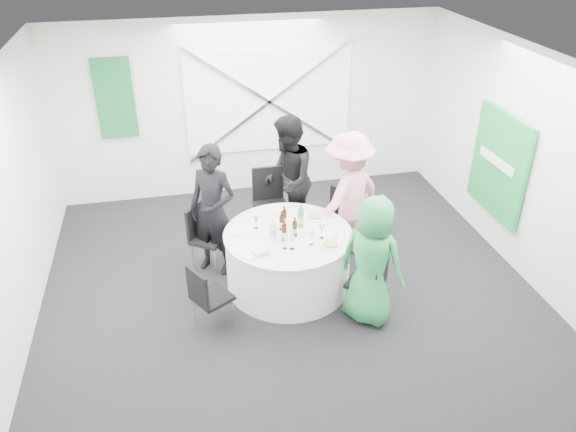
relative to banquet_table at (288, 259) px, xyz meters
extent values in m
plane|color=black|center=(0.00, -0.20, -0.38)|extent=(6.00, 6.00, 0.00)
plane|color=white|center=(0.00, -0.20, 2.42)|extent=(6.00, 6.00, 0.00)
plane|color=white|center=(0.00, 2.80, 1.02)|extent=(6.00, 0.00, 6.00)
plane|color=white|center=(0.00, -3.20, 1.02)|extent=(6.00, 0.00, 6.00)
plane|color=white|center=(-3.00, -0.20, 1.02)|extent=(0.00, 6.00, 6.00)
plane|color=white|center=(3.00, -0.20, 1.02)|extent=(0.00, 6.00, 6.00)
cube|color=silver|center=(0.30, 2.76, 1.12)|extent=(2.60, 0.03, 1.60)
cube|color=silver|center=(0.30, 2.72, 1.12)|extent=(2.63, 0.05, 1.84)
cube|color=silver|center=(0.30, 2.72, 1.12)|extent=(2.63, 0.05, 1.84)
cube|color=#14652A|center=(-2.00, 2.75, 1.32)|extent=(0.55, 0.04, 1.20)
cube|color=green|center=(2.94, 0.40, 0.82)|extent=(0.05, 1.20, 1.40)
cylinder|color=silver|center=(0.00, 0.00, -0.01)|extent=(1.52, 1.52, 0.74)
cylinder|color=silver|center=(0.00, 0.00, 0.37)|extent=(1.56, 1.56, 0.02)
cube|color=black|center=(0.01, 1.15, 0.11)|extent=(0.46, 0.46, 0.06)
cube|color=black|center=(0.01, 1.37, 0.39)|extent=(0.44, 0.05, 0.50)
cylinder|color=silver|center=(0.19, 1.34, -0.14)|extent=(0.02, 0.02, 0.47)
cylinder|color=silver|center=(-0.18, 1.34, -0.14)|extent=(0.02, 0.02, 0.47)
cylinder|color=silver|center=(0.19, 0.96, -0.14)|extent=(0.02, 0.02, 0.47)
cylinder|color=silver|center=(-0.18, 0.96, -0.14)|extent=(0.02, 0.02, 0.47)
cube|color=black|center=(-0.92, 0.62, 0.04)|extent=(0.55, 0.55, 0.05)
cube|color=black|center=(-1.07, 0.73, 0.28)|extent=(0.24, 0.33, 0.42)
cylinder|color=silver|center=(-0.96, 0.84, -0.18)|extent=(0.02, 0.02, 0.40)
cylinder|color=silver|center=(-1.14, 0.58, -0.18)|extent=(0.02, 0.02, 0.40)
cylinder|color=silver|center=(-0.70, 0.66, -0.18)|extent=(0.02, 0.02, 0.40)
cylinder|color=silver|center=(-0.88, 0.40, -0.18)|extent=(0.02, 0.02, 0.40)
cube|color=black|center=(0.78, 0.67, 0.04)|extent=(0.56, 0.56, 0.05)
cube|color=black|center=(0.93, 0.79, 0.28)|extent=(0.27, 0.31, 0.42)
cylinder|color=silver|center=(1.01, 0.65, -0.18)|extent=(0.02, 0.02, 0.40)
cylinder|color=silver|center=(0.80, 0.89, -0.18)|extent=(0.02, 0.02, 0.40)
cylinder|color=silver|center=(0.77, 0.44, -0.18)|extent=(0.02, 0.02, 0.40)
cylinder|color=silver|center=(0.56, 0.69, -0.18)|extent=(0.02, 0.02, 0.40)
cube|color=black|center=(0.76, -0.70, 0.03)|extent=(0.54, 0.54, 0.05)
cube|color=black|center=(0.89, -0.82, 0.25)|extent=(0.27, 0.29, 0.41)
cylinder|color=silver|center=(0.77, -0.91, -0.19)|extent=(0.02, 0.02, 0.39)
cylinder|color=silver|center=(0.97, -0.69, -0.19)|extent=(0.02, 0.02, 0.39)
cylinder|color=silver|center=(0.54, -0.71, -0.19)|extent=(0.02, 0.02, 0.39)
cylinder|color=silver|center=(0.75, -0.48, -0.19)|extent=(0.02, 0.02, 0.39)
cube|color=black|center=(-0.99, -0.58, 0.02)|extent=(0.52, 0.52, 0.04)
cube|color=black|center=(-1.15, -0.67, 0.25)|extent=(0.21, 0.33, 0.40)
cylinder|color=silver|center=(-1.20, -0.53, -0.19)|extent=(0.02, 0.02, 0.39)
cylinder|color=silver|center=(-1.04, -0.79, -0.19)|extent=(0.02, 0.02, 0.39)
cylinder|color=silver|center=(-0.94, -0.37, -0.19)|extent=(0.02, 0.02, 0.39)
cylinder|color=silver|center=(-0.78, -0.64, -0.19)|extent=(0.02, 0.02, 0.39)
imported|color=black|center=(-0.84, 0.56, 0.49)|extent=(0.76, 0.70, 1.73)
imported|color=black|center=(0.24, 1.16, 0.52)|extent=(0.65, 0.95, 1.80)
imported|color=pink|center=(0.92, 0.55, 0.50)|extent=(1.24, 1.03, 1.75)
imported|color=green|center=(0.77, -0.81, 0.40)|extent=(0.89, 0.89, 1.56)
cylinder|color=white|center=(0.00, 0.57, 0.39)|extent=(0.27, 0.27, 0.01)
cylinder|color=white|center=(-0.54, 0.20, 0.39)|extent=(0.30, 0.30, 0.01)
cylinder|color=white|center=(0.41, 0.30, 0.39)|extent=(0.25, 0.25, 0.01)
cylinder|color=#84A056|center=(0.41, 0.30, 0.41)|extent=(0.16, 0.16, 0.02)
cylinder|color=white|center=(0.42, -0.37, 0.39)|extent=(0.25, 0.25, 0.01)
cylinder|color=#84A056|center=(0.42, -0.37, 0.41)|extent=(0.17, 0.17, 0.02)
cylinder|color=white|center=(-0.50, -0.32, 0.39)|extent=(0.30, 0.30, 0.01)
cube|color=silver|center=(-0.40, -0.37, 0.42)|extent=(0.20, 0.17, 0.05)
cylinder|color=#3A1C0A|center=(-0.06, 0.10, 0.48)|extent=(0.06, 0.06, 0.19)
cylinder|color=#3A1C0A|center=(-0.06, 0.10, 0.60)|extent=(0.02, 0.02, 0.06)
cylinder|color=tan|center=(-0.06, 0.10, 0.46)|extent=(0.06, 0.06, 0.07)
cylinder|color=#3A1C0A|center=(-0.01, 0.18, 0.49)|extent=(0.06, 0.06, 0.22)
cylinder|color=#3A1C0A|center=(-0.01, 0.18, 0.63)|extent=(0.02, 0.02, 0.06)
cylinder|color=tan|center=(-0.01, 0.18, 0.47)|extent=(0.06, 0.06, 0.08)
cylinder|color=#3A1C0A|center=(0.06, -0.08, 0.47)|extent=(0.06, 0.06, 0.19)
cylinder|color=#3A1C0A|center=(0.06, -0.08, 0.60)|extent=(0.02, 0.02, 0.06)
cylinder|color=tan|center=(0.06, -0.08, 0.46)|extent=(0.06, 0.06, 0.07)
cylinder|color=#3A1C0A|center=(-0.08, -0.15, 0.48)|extent=(0.06, 0.06, 0.21)
cylinder|color=#3A1C0A|center=(-0.08, -0.15, 0.62)|extent=(0.02, 0.02, 0.06)
cylinder|color=tan|center=(-0.08, -0.15, 0.46)|extent=(0.06, 0.06, 0.07)
cylinder|color=green|center=(0.19, 0.13, 0.50)|extent=(0.08, 0.08, 0.24)
cylinder|color=green|center=(0.19, 0.13, 0.65)|extent=(0.03, 0.03, 0.06)
cylinder|color=tan|center=(0.19, 0.13, 0.48)|extent=(0.08, 0.08, 0.08)
cylinder|color=white|center=(-0.20, -0.09, 0.50)|extent=(0.08, 0.08, 0.25)
cylinder|color=white|center=(-0.20, -0.09, 0.65)|extent=(0.03, 0.03, 0.06)
cylinder|color=tan|center=(-0.20, -0.09, 0.48)|extent=(0.08, 0.08, 0.09)
cylinder|color=white|center=(0.37, -0.19, 0.38)|extent=(0.06, 0.06, 0.00)
cylinder|color=white|center=(0.37, -0.19, 0.43)|extent=(0.01, 0.01, 0.10)
cone|color=white|center=(0.37, -0.19, 0.51)|extent=(0.07, 0.07, 0.08)
cylinder|color=white|center=(-0.11, -0.32, 0.38)|extent=(0.06, 0.06, 0.00)
cylinder|color=white|center=(-0.11, -0.32, 0.43)|extent=(0.01, 0.01, 0.10)
cone|color=white|center=(-0.11, -0.32, 0.51)|extent=(0.07, 0.07, 0.08)
cylinder|color=white|center=(-0.03, -0.34, 0.38)|extent=(0.06, 0.06, 0.00)
cylinder|color=white|center=(-0.03, -0.34, 0.43)|extent=(0.01, 0.01, 0.10)
cone|color=white|center=(-0.03, -0.34, 0.51)|extent=(0.07, 0.07, 0.08)
cylinder|color=white|center=(0.21, -0.31, 0.38)|extent=(0.06, 0.06, 0.00)
cylinder|color=white|center=(0.21, -0.31, 0.43)|extent=(0.01, 0.01, 0.10)
cone|color=white|center=(0.21, -0.31, 0.51)|extent=(0.07, 0.07, 0.08)
cylinder|color=white|center=(-0.35, 0.20, 0.38)|extent=(0.06, 0.06, 0.00)
cylinder|color=white|center=(-0.35, 0.20, 0.43)|extent=(0.01, 0.01, 0.10)
cone|color=white|center=(-0.35, 0.20, 0.51)|extent=(0.07, 0.07, 0.08)
cube|color=silver|center=(-0.42, 0.39, 0.38)|extent=(0.08, 0.14, 0.01)
cube|color=silver|center=(-0.55, 0.16, 0.38)|extent=(0.09, 0.13, 0.01)
cube|color=silver|center=(0.30, -0.49, 0.38)|extent=(0.11, 0.12, 0.01)
cube|color=silver|center=(0.54, -0.19, 0.38)|extent=(0.10, 0.13, 0.01)
cube|color=silver|center=(-0.51, -0.28, 0.38)|extent=(0.12, 0.12, 0.01)
cube|color=silver|center=(-0.26, -0.51, 0.38)|extent=(0.12, 0.12, 0.01)
camera|label=1|loc=(-1.23, -5.62, 3.90)|focal=35.00mm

